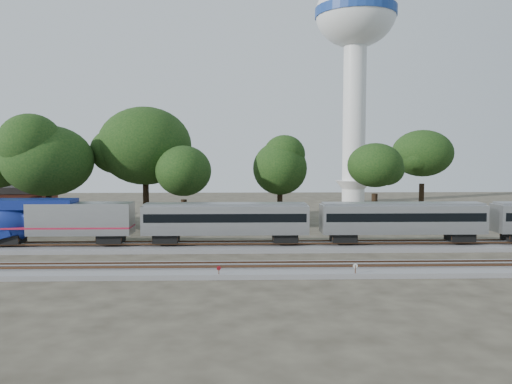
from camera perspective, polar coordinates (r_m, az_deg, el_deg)
The scene contains 15 objects.
ground at distance 44.72m, azimuth -5.35°, elevation -7.95°, with size 160.00×160.00×0.00m, color #383328.
track_far at distance 50.55m, azimuth -4.91°, elevation -6.28°, with size 160.00×5.00×0.73m.
track_near at distance 40.78m, azimuth -5.72°, elevation -8.86°, with size 160.00×5.00×0.73m.
train at distance 56.02m, azimuth 25.20°, elevation -2.67°, with size 103.65×2.95×4.35m.
switch_stand_red at distance 38.46m, azimuth -4.27°, elevation -8.98°, with size 0.31×0.16×1.02m.
switch_stand_white at distance 39.31m, azimuth 11.28°, elevation -8.63°, with size 0.37×0.07×1.16m.
switch_lever at distance 39.75m, azimuth 6.24°, elevation -9.30°, with size 0.50×0.30×0.30m, color #512D19.
water_tower at distance 101.68m, azimuth 11.30°, elevation 16.93°, with size 15.51×15.51×42.94m.
brick_building at distance 79.47m, azimuth -25.91°, elevation -1.16°, with size 10.76×7.92×4.96m.
tree_2 at distance 63.47m, azimuth -22.72°, elevation 3.31°, with size 8.89×8.89×12.54m.
tree_3 at distance 65.12m, azimuth -12.56°, elevation 5.15°, with size 10.72×10.72×15.12m.
tree_4 at distance 60.57m, azimuth -8.28°, elevation 2.38°, with size 7.63×7.63×10.76m.
tree_5 at distance 68.10m, azimuth 2.76°, elevation 2.71°, with size 7.72×7.72×10.89m.
tree_6 at distance 67.05m, azimuth 13.46°, elevation 2.98°, with size 8.20×8.20×11.56m.
tree_7 at distance 77.15m, azimuth 18.49°, elevation 4.20°, with size 9.79×9.79×13.81m.
Camera 1 is at (2.91, -43.60, 9.50)m, focal length 35.00 mm.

